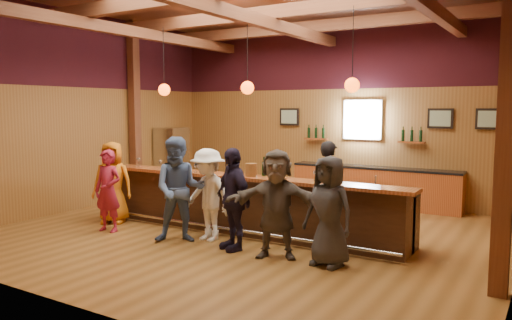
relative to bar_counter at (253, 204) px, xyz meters
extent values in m
plane|color=brown|center=(-0.02, -0.15, -0.52)|extent=(9.00, 9.00, 0.00)
cube|color=brown|center=(-0.02, 3.85, 1.73)|extent=(9.00, 0.04, 4.50)
cube|color=brown|center=(-0.02, -4.15, 1.73)|extent=(9.00, 0.04, 4.50)
cube|color=brown|center=(-4.52, -0.15, 1.73)|extent=(0.04, 8.00, 4.50)
cube|color=black|center=(-0.02, 3.83, 3.13)|extent=(9.00, 0.01, 1.70)
cube|color=black|center=(-4.50, -0.15, 3.13)|extent=(0.01, 8.00, 1.70)
cube|color=#552A18|center=(-4.37, 1.35, 1.73)|extent=(0.22, 0.22, 4.50)
cube|color=#552A18|center=(4.33, -1.15, 1.73)|extent=(0.22, 0.22, 4.50)
cube|color=#552A18|center=(-0.02, 0.85, 3.68)|extent=(8.80, 0.20, 0.25)
cube|color=#552A18|center=(-0.02, 2.85, 3.68)|extent=(8.80, 0.20, 0.25)
cube|color=#552A18|center=(-3.02, -0.15, 3.43)|extent=(0.18, 7.80, 0.22)
cube|color=#552A18|center=(-0.02, -0.15, 3.43)|extent=(0.18, 7.80, 0.22)
cube|color=black|center=(-0.02, -0.15, 0.00)|extent=(6.00, 0.60, 1.05)
cube|color=brown|center=(-0.02, -0.33, 0.56)|extent=(6.30, 0.50, 0.06)
cube|color=black|center=(-0.02, 0.23, 0.40)|extent=(6.00, 0.48, 0.05)
cube|color=black|center=(-0.02, 0.23, -0.07)|extent=(6.00, 0.48, 0.90)
cube|color=silver|center=(1.98, 0.23, 0.36)|extent=(0.45, 0.40, 0.14)
cube|color=silver|center=(2.48, 0.23, 0.36)|extent=(0.45, 0.40, 0.14)
cylinder|color=silver|center=(-0.02, -0.57, -0.37)|extent=(6.00, 0.06, 0.06)
cube|color=brown|center=(1.18, 3.57, -0.07)|extent=(4.00, 0.50, 0.90)
cube|color=black|center=(1.18, 3.57, 0.40)|extent=(4.00, 0.52, 0.05)
cube|color=silver|center=(0.78, 3.80, 1.53)|extent=(0.95, 0.08, 0.95)
cube|color=white|center=(0.78, 3.75, 1.53)|extent=(0.78, 0.01, 0.78)
cube|color=black|center=(-1.22, 3.79, 1.58)|extent=(0.55, 0.04, 0.45)
cube|color=silver|center=(-1.22, 3.77, 1.58)|extent=(0.45, 0.01, 0.35)
cube|color=black|center=(2.58, 3.79, 1.58)|extent=(0.55, 0.04, 0.45)
cube|color=silver|center=(2.58, 3.77, 1.58)|extent=(0.45, 0.01, 0.35)
cube|color=black|center=(3.58, 3.79, 1.58)|extent=(0.55, 0.04, 0.45)
cube|color=silver|center=(3.58, 3.77, 1.58)|extent=(0.45, 0.01, 0.35)
cube|color=brown|center=(-0.42, 3.73, 1.03)|extent=(0.60, 0.18, 0.04)
cylinder|color=black|center=(-0.62, 3.73, 1.18)|extent=(0.07, 0.07, 0.26)
cylinder|color=black|center=(-0.42, 3.73, 1.18)|extent=(0.07, 0.07, 0.26)
cylinder|color=black|center=(-0.22, 3.73, 1.18)|extent=(0.07, 0.07, 0.26)
cube|color=brown|center=(1.98, 3.73, 1.03)|extent=(0.60, 0.18, 0.04)
cylinder|color=black|center=(1.78, 3.73, 1.18)|extent=(0.07, 0.07, 0.26)
cylinder|color=black|center=(1.98, 3.73, 1.18)|extent=(0.07, 0.07, 0.26)
cylinder|color=black|center=(2.18, 3.73, 1.18)|extent=(0.07, 0.07, 0.26)
cylinder|color=black|center=(-2.02, -0.15, 2.80)|extent=(0.01, 0.01, 1.25)
sphere|color=#FF4E0C|center=(-2.02, -0.15, 2.18)|extent=(0.24, 0.24, 0.24)
cylinder|color=black|center=(-0.02, -0.15, 2.80)|extent=(0.01, 0.01, 1.25)
sphere|color=#FF4E0C|center=(-0.02, -0.15, 2.18)|extent=(0.24, 0.24, 0.24)
cylinder|color=black|center=(1.98, -0.15, 2.80)|extent=(0.01, 0.01, 1.25)
sphere|color=#FF4E0C|center=(1.98, -0.15, 2.18)|extent=(0.24, 0.24, 0.24)
cube|color=silver|center=(-4.12, 2.45, 0.38)|extent=(0.70, 0.70, 1.80)
imported|color=orange|center=(-2.82, -0.86, 0.31)|extent=(0.96, 0.84, 1.66)
imported|color=maroon|center=(-2.34, -1.40, 0.26)|extent=(0.61, 0.45, 1.55)
imported|color=#4A6394|center=(-0.71, -1.27, 0.40)|extent=(1.13, 1.08, 1.84)
imported|color=white|center=(-0.33, -0.95, 0.29)|extent=(1.15, 0.79, 1.63)
imported|color=black|center=(0.35, -1.19, 0.32)|extent=(1.07, 0.83, 1.69)
imported|color=#4F473F|center=(1.18, -1.20, 0.33)|extent=(1.66, 1.04, 1.71)
imported|color=#2B2B2E|center=(2.04, -1.15, 0.30)|extent=(0.88, 0.65, 1.64)
imported|color=black|center=(1.17, 0.88, 0.34)|extent=(0.73, 0.62, 1.71)
cylinder|color=brown|center=(0.18, -0.34, 0.70)|extent=(0.21, 0.21, 0.23)
cylinder|color=black|center=(0.35, -0.17, 0.72)|extent=(0.08, 0.08, 0.26)
cylinder|color=black|center=(0.35, -0.17, 0.89)|extent=(0.03, 0.03, 0.09)
cylinder|color=black|center=(0.64, -0.20, 0.71)|extent=(0.07, 0.07, 0.24)
cylinder|color=black|center=(0.64, -0.20, 0.87)|extent=(0.02, 0.02, 0.08)
cylinder|color=silver|center=(-2.68, -0.25, 0.59)|extent=(0.07, 0.07, 0.01)
cylinder|color=silver|center=(-2.68, -0.25, 0.65)|extent=(0.01, 0.01, 0.10)
sphere|color=silver|center=(-2.68, -0.25, 0.73)|extent=(0.08, 0.08, 0.08)
cylinder|color=silver|center=(-2.03, -0.30, 0.59)|extent=(0.07, 0.07, 0.01)
cylinder|color=silver|center=(-2.03, -0.30, 0.64)|extent=(0.01, 0.01, 0.10)
sphere|color=silver|center=(-2.03, -0.30, 0.72)|extent=(0.08, 0.08, 0.08)
cylinder|color=silver|center=(-1.49, -0.27, 0.59)|extent=(0.07, 0.07, 0.01)
cylinder|color=silver|center=(-1.49, -0.27, 0.65)|extent=(0.01, 0.01, 0.10)
sphere|color=silver|center=(-1.49, -0.27, 0.73)|extent=(0.08, 0.08, 0.08)
cylinder|color=silver|center=(-1.02, -0.43, 0.59)|extent=(0.07, 0.07, 0.01)
cylinder|color=silver|center=(-1.02, -0.43, 0.64)|extent=(0.01, 0.01, 0.09)
sphere|color=silver|center=(-1.02, -0.43, 0.72)|extent=(0.07, 0.07, 0.07)
cylinder|color=silver|center=(-0.26, -0.32, 0.59)|extent=(0.07, 0.07, 0.01)
cylinder|color=silver|center=(-0.26, -0.32, 0.65)|extent=(0.01, 0.01, 0.10)
sphere|color=silver|center=(-0.26, -0.32, 0.73)|extent=(0.08, 0.08, 0.08)
cylinder|color=silver|center=(0.85, -0.31, 0.59)|extent=(0.08, 0.08, 0.01)
cylinder|color=silver|center=(0.85, -0.31, 0.65)|extent=(0.01, 0.01, 0.11)
sphere|color=silver|center=(0.85, -0.31, 0.74)|extent=(0.09, 0.09, 0.09)
cylinder|color=silver|center=(1.39, -0.22, 0.59)|extent=(0.07, 0.07, 0.01)
cylinder|color=silver|center=(1.39, -0.22, 0.65)|extent=(0.01, 0.01, 0.10)
sphere|color=silver|center=(1.39, -0.22, 0.73)|extent=(0.08, 0.08, 0.08)
cylinder|color=silver|center=(1.85, -0.38, 0.59)|extent=(0.08, 0.08, 0.01)
cylinder|color=silver|center=(1.85, -0.38, 0.65)|extent=(0.01, 0.01, 0.11)
sphere|color=silver|center=(1.85, -0.38, 0.74)|extent=(0.09, 0.09, 0.09)
camera|label=1|loc=(4.89, -7.88, 1.82)|focal=35.00mm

